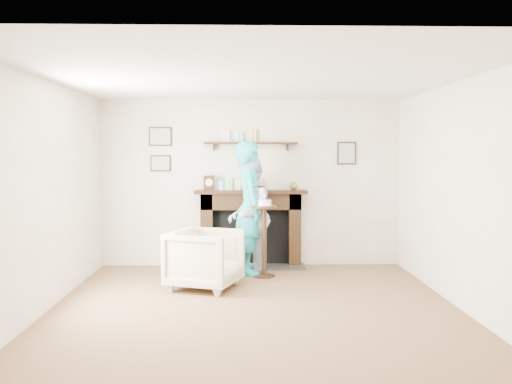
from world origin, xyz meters
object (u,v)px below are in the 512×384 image
woman (251,273)px  pedestal_table (264,227)px  armchair (205,288)px  man (248,273)px

woman → pedestal_table: size_ratio=1.65×
woman → armchair: bearing=144.1°
armchair → pedestal_table: pedestal_table is taller
man → pedestal_table: (0.22, -0.24, 0.70)m
man → woman: size_ratio=0.88×
pedestal_table → woman: bearing=127.7°
armchair → woman: size_ratio=0.44×
armchair → man: (0.56, 0.89, 0.00)m
armchair → man: 1.05m
armchair → man: man is taller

